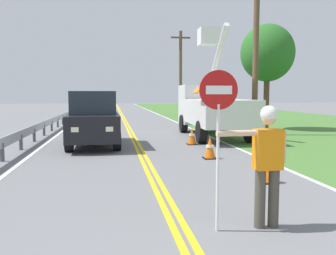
# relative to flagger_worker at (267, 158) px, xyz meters

# --- Properties ---
(grass_verge_right) EXTENTS (16.00, 110.00, 0.01)m
(grass_verge_right) POSITION_rel_flagger_worker_xyz_m (10.31, 16.38, -1.04)
(grass_verge_right) COLOR #477533
(grass_verge_right) RESTS_ON ground
(centerline_yellow_left) EXTENTS (0.11, 110.00, 0.01)m
(centerline_yellow_left) POSITION_rel_flagger_worker_xyz_m (-1.38, 16.38, -1.04)
(centerline_yellow_left) COLOR yellow
(centerline_yellow_left) RESTS_ON ground
(centerline_yellow_right) EXTENTS (0.11, 110.00, 0.01)m
(centerline_yellow_right) POSITION_rel_flagger_worker_xyz_m (-1.20, 16.38, -1.04)
(centerline_yellow_right) COLOR yellow
(centerline_yellow_right) RESTS_ON ground
(edge_line_right) EXTENTS (0.12, 110.00, 0.01)m
(edge_line_right) POSITION_rel_flagger_worker_xyz_m (2.31, 16.38, -1.04)
(edge_line_right) COLOR silver
(edge_line_right) RESTS_ON ground
(edge_line_left) EXTENTS (0.12, 110.00, 0.01)m
(edge_line_left) POSITION_rel_flagger_worker_xyz_m (-4.89, 16.38, -1.04)
(edge_line_left) COLOR silver
(edge_line_left) RESTS_ON ground
(flagger_worker) EXTENTS (1.09, 0.26, 1.83)m
(flagger_worker) POSITION_rel_flagger_worker_xyz_m (0.00, 0.00, 0.00)
(flagger_worker) COLOR #474238
(flagger_worker) RESTS_ON ground
(stop_sign_paddle) EXTENTS (0.56, 0.04, 2.33)m
(stop_sign_paddle) POSITION_rel_flagger_worker_xyz_m (-0.77, -0.04, 0.66)
(stop_sign_paddle) COLOR silver
(stop_sign_paddle) RESTS_ON ground
(utility_bucket_truck) EXTENTS (2.82, 6.86, 5.19)m
(utility_bucket_truck) POSITION_rel_flagger_worker_xyz_m (2.42, 11.79, 0.36)
(utility_bucket_truck) COLOR silver
(utility_bucket_truck) RESTS_ON ground
(oncoming_suv_nearest) EXTENTS (2.00, 4.64, 2.10)m
(oncoming_suv_nearest) POSITION_rel_flagger_worker_xyz_m (-2.94, 9.28, 0.01)
(oncoming_suv_nearest) COLOR black
(oncoming_suv_nearest) RESTS_ON ground
(utility_pole_near) EXTENTS (1.80, 0.28, 8.87)m
(utility_pole_near) POSITION_rel_flagger_worker_xyz_m (4.63, 11.86, 3.58)
(utility_pole_near) COLOR brown
(utility_pole_near) RESTS_ON ground
(utility_pole_mid) EXTENTS (1.80, 0.28, 7.76)m
(utility_pole_mid) POSITION_rel_flagger_worker_xyz_m (4.09, 28.37, 3.01)
(utility_pole_mid) COLOR brown
(utility_pole_mid) RESTS_ON ground
(traffic_cone_lead) EXTENTS (0.40, 0.40, 0.70)m
(traffic_cone_lead) POSITION_rel_flagger_worker_xyz_m (1.20, 2.61, -0.71)
(traffic_cone_lead) COLOR orange
(traffic_cone_lead) RESTS_ON ground
(traffic_cone_mid) EXTENTS (0.40, 0.40, 0.70)m
(traffic_cone_mid) POSITION_rel_flagger_worker_xyz_m (0.73, 5.81, -0.71)
(traffic_cone_mid) COLOR orange
(traffic_cone_mid) RESTS_ON ground
(traffic_cone_tail) EXTENTS (0.40, 0.40, 0.70)m
(traffic_cone_tail) POSITION_rel_flagger_worker_xyz_m (0.88, 8.99, -0.71)
(traffic_cone_tail) COLOR orange
(traffic_cone_tail) RESTS_ON ground
(guardrail_left_shoulder) EXTENTS (0.10, 32.00, 0.71)m
(guardrail_left_shoulder) POSITION_rel_flagger_worker_xyz_m (-5.49, 12.00, -0.53)
(guardrail_left_shoulder) COLOR #9EA0A3
(guardrail_left_shoulder) RESTS_ON ground
(roadside_tree_verge) EXTENTS (3.00, 3.00, 5.90)m
(roadside_tree_verge) POSITION_rel_flagger_worker_xyz_m (6.44, 14.61, 3.22)
(roadside_tree_verge) COLOR brown
(roadside_tree_verge) RESTS_ON ground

